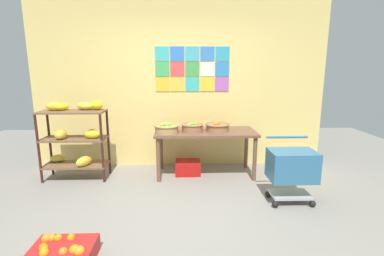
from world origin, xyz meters
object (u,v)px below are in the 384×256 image
Objects in this scene: fruit_basket_left at (167,128)px; shopping_cart at (292,167)px; banana_shelf_unit at (76,133)px; fruit_basket_right at (217,126)px; produce_crate_under_table at (188,167)px; display_table at (205,136)px; orange_crate_foreground at (64,251)px; fruit_basket_centre at (192,127)px.

shopping_cart is at bearing -28.97° from fruit_basket_left.
banana_shelf_unit is at bearing 178.46° from fruit_basket_left.
fruit_basket_right is 1.31m from shopping_cart.
fruit_basket_left is at bearing -156.52° from produce_crate_under_table.
display_table is 2.52m from orange_crate_foreground.
produce_crate_under_table is (-0.46, 0.03, -0.67)m from fruit_basket_right.
fruit_basket_centre is 0.39m from fruit_basket_left.
banana_shelf_unit is 3.18× the size of fruit_basket_left.
orange_crate_foreground is 0.66× the size of shopping_cart.
shopping_cart reaches higher than display_table.
fruit_basket_left is (-0.39, -0.07, 0.00)m from fruit_basket_centre.
shopping_cart is (1.19, -0.95, -0.32)m from fruit_basket_centre.
display_table is 4.14× the size of fruit_basket_right.
produce_crate_under_table is at bearing 3.48° from banana_shelf_unit.
produce_crate_under_table is (0.32, 0.14, -0.67)m from fruit_basket_left.
orange_crate_foreground is at bearing -146.10° from shopping_cart.
fruit_basket_left is (-0.59, -0.12, 0.16)m from display_table.
display_table is 0.26m from fruit_basket_centre.
banana_shelf_unit is 3.03× the size of produce_crate_under_table.
fruit_basket_centre is 2.42m from orange_crate_foreground.
fruit_basket_left is at bearing -169.09° from fruit_basket_centre.
orange_crate_foreground is at bearing -124.46° from display_table.
produce_crate_under_table is 0.75× the size of orange_crate_foreground.
fruit_basket_right is 0.71× the size of orange_crate_foreground.
display_table is at bearing -3.71° from produce_crate_under_table.
shopping_cart reaches higher than orange_crate_foreground.
orange_crate_foreground is (0.55, -1.95, -0.62)m from banana_shelf_unit.
shopping_cart is at bearing -50.84° from fruit_basket_right.
display_table is 3.94× the size of produce_crate_under_table.
shopping_cart is (2.93, -0.91, -0.25)m from banana_shelf_unit.
fruit_basket_right reaches higher than produce_crate_under_table.
fruit_basket_left reaches higher than orange_crate_foreground.
fruit_basket_centre is 0.39m from fruit_basket_right.
shopping_cart is at bearing -17.24° from banana_shelf_unit.
orange_crate_foreground is at bearing -127.95° from fruit_basket_right.
fruit_basket_left is 0.75m from produce_crate_under_table.
fruit_basket_centre is at bearing -42.82° from produce_crate_under_table.
fruit_basket_centre is at bearing 151.86° from shopping_cart.
shopping_cart reaches higher than produce_crate_under_table.
fruit_basket_left reaches higher than shopping_cart.
shopping_cart is (0.80, -0.99, -0.32)m from fruit_basket_right.
fruit_basket_centre reaches higher than display_table.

